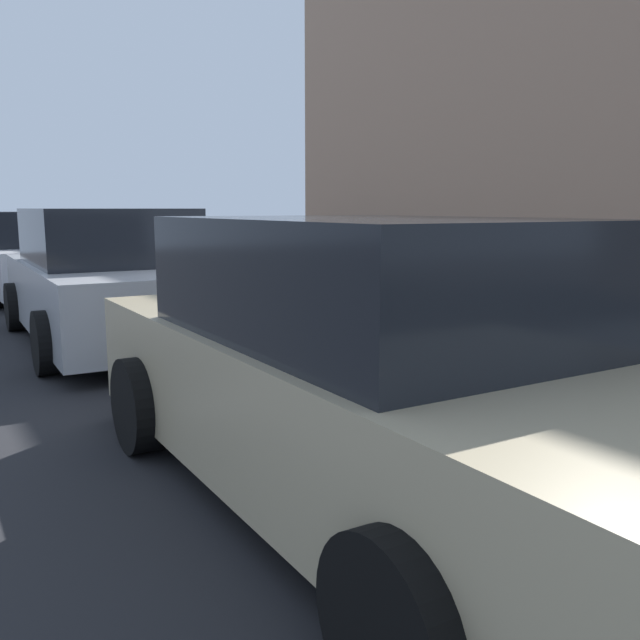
% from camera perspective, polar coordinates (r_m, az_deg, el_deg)
% --- Properties ---
extents(ground_plane, '(40.00, 40.00, 0.00)m').
position_cam_1_polar(ground_plane, '(7.98, -2.89, -2.31)').
color(ground_plane, black).
extents(sidewalk_curb, '(18.00, 5.00, 0.14)m').
position_cam_1_polar(sidewalk_curb, '(9.41, 10.53, -0.22)').
color(sidewalk_curb, gray).
rests_on(sidewalk_curb, ground_plane).
extents(suitcase_teal_0, '(0.52, 0.29, 0.85)m').
position_cam_1_polar(suitcase_teal_0, '(5.48, 20.88, -3.43)').
color(suitcase_teal_0, '#0F606B').
rests_on(suitcase_teal_0, sidewalk_curb).
extents(suitcase_black_1, '(0.37, 0.25, 1.04)m').
position_cam_1_polar(suitcase_black_1, '(5.78, 17.01, -2.15)').
color(suitcase_black_1, black).
rests_on(suitcase_black_1, sidewalk_curb).
extents(suitcase_maroon_2, '(0.36, 0.19, 0.99)m').
position_cam_1_polar(suitcase_maroon_2, '(6.12, 14.56, -1.40)').
color(suitcase_maroon_2, maroon).
rests_on(suitcase_maroon_2, sidewalk_curb).
extents(suitcase_silver_3, '(0.43, 0.24, 0.92)m').
position_cam_1_polar(suitcase_silver_3, '(6.41, 11.34, -0.99)').
color(suitcase_silver_3, '#9EA0A8').
rests_on(suitcase_silver_3, sidewalk_curb).
extents(suitcase_red_4, '(0.45, 0.25, 1.00)m').
position_cam_1_polar(suitcase_red_4, '(6.71, 7.88, -0.05)').
color(suitcase_red_4, red).
rests_on(suitcase_red_4, sidewalk_curb).
extents(suitcase_olive_5, '(0.44, 0.21, 0.90)m').
position_cam_1_polar(suitcase_olive_5, '(7.16, 5.87, -0.03)').
color(suitcase_olive_5, '#59601E').
rests_on(suitcase_olive_5, sidewalk_curb).
extents(suitcase_navy_6, '(0.45, 0.23, 1.01)m').
position_cam_1_polar(suitcase_navy_6, '(7.55, 3.57, 0.74)').
color(suitcase_navy_6, navy).
rests_on(suitcase_navy_6, sidewalk_curb).
extents(fire_hydrant, '(0.39, 0.21, 0.78)m').
position_cam_1_polar(fire_hydrant, '(8.08, 0.58, 1.81)').
color(fire_hydrant, red).
rests_on(fire_hydrant, sidewalk_curb).
extents(bollard_post, '(0.15, 0.15, 0.83)m').
position_cam_1_polar(bollard_post, '(8.51, -2.42, 2.22)').
color(bollard_post, brown).
rests_on(bollard_post, sidewalk_curb).
extents(parked_car_beige_0, '(4.59, 2.02, 1.56)m').
position_cam_1_polar(parked_car_beige_0, '(3.72, 4.11, -4.33)').
color(parked_car_beige_0, tan).
rests_on(parked_car_beige_0, ground_plane).
extents(parked_car_silver_1, '(4.58, 2.18, 1.61)m').
position_cam_1_polar(parked_car_silver_1, '(8.59, -17.37, 3.20)').
color(parked_car_silver_1, '#B2B5BA').
rests_on(parked_car_silver_1, ground_plane).
extents(parked_car_white_2, '(4.82, 2.07, 1.55)m').
position_cam_1_polar(parked_car_white_2, '(13.81, -23.02, 4.97)').
color(parked_car_white_2, silver).
rests_on(parked_car_white_2, ground_plane).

